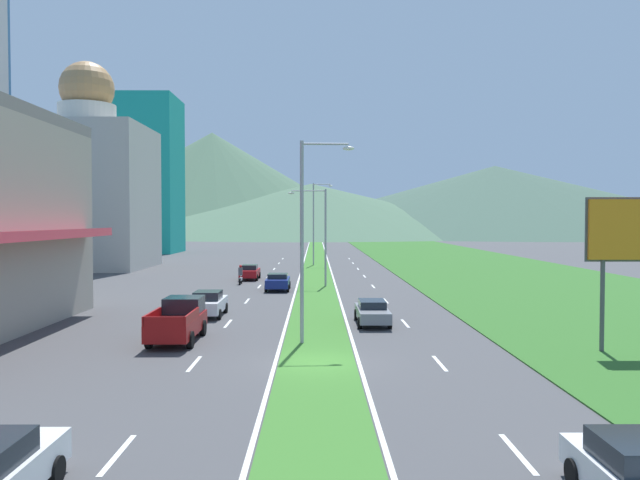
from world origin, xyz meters
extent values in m
plane|color=#424244|center=(0.00, 0.00, 0.00)|extent=(600.00, 600.00, 0.00)
cube|color=#387028|center=(0.00, 60.00, 0.03)|extent=(3.20, 240.00, 0.06)
cube|color=#2D6023|center=(20.60, 60.00, 0.03)|extent=(24.00, 240.00, 0.06)
cube|color=silver|center=(-5.10, -10.01, 0.01)|extent=(0.16, 2.80, 0.01)
cube|color=silver|center=(-5.10, -0.01, 0.01)|extent=(0.16, 2.80, 0.01)
cube|color=silver|center=(-5.10, 9.98, 0.01)|extent=(0.16, 2.80, 0.01)
cube|color=silver|center=(-5.10, 19.97, 0.01)|extent=(0.16, 2.80, 0.01)
cube|color=silver|center=(-5.10, 29.97, 0.01)|extent=(0.16, 2.80, 0.01)
cube|color=silver|center=(-5.10, 39.96, 0.01)|extent=(0.16, 2.80, 0.01)
cube|color=silver|center=(-5.10, 49.95, 0.01)|extent=(0.16, 2.80, 0.01)
cube|color=silver|center=(-5.10, 59.95, 0.01)|extent=(0.16, 2.80, 0.01)
cube|color=silver|center=(-5.10, 69.94, 0.01)|extent=(0.16, 2.80, 0.01)
cube|color=silver|center=(5.10, -10.01, 0.01)|extent=(0.16, 2.80, 0.01)
cube|color=silver|center=(5.10, -0.01, 0.01)|extent=(0.16, 2.80, 0.01)
cube|color=silver|center=(5.10, 9.98, 0.01)|extent=(0.16, 2.80, 0.01)
cube|color=silver|center=(5.10, 19.97, 0.01)|extent=(0.16, 2.80, 0.01)
cube|color=silver|center=(5.10, 29.97, 0.01)|extent=(0.16, 2.80, 0.01)
cube|color=silver|center=(5.10, 39.96, 0.01)|extent=(0.16, 2.80, 0.01)
cube|color=silver|center=(5.10, 49.95, 0.01)|extent=(0.16, 2.80, 0.01)
cube|color=silver|center=(5.10, 59.95, 0.01)|extent=(0.16, 2.80, 0.01)
cube|color=silver|center=(5.10, 69.94, 0.01)|extent=(0.16, 2.80, 0.01)
cube|color=silver|center=(-1.75, 60.00, 0.01)|extent=(0.16, 240.00, 0.01)
cube|color=silver|center=(1.75, 60.00, 0.01)|extent=(0.16, 240.00, 0.01)
cube|color=#D83847|center=(-14.85, 4.53, 5.15)|extent=(2.82, 21.57, 0.63)
cube|color=#B7B2A8|center=(-28.11, 51.47, 8.74)|extent=(14.46, 14.46, 17.48)
cylinder|color=beige|center=(-28.11, 51.47, 18.79)|extent=(6.87, 6.87, 2.62)
sphere|color=#B27F4C|center=(-28.11, 51.47, 22.06)|extent=(6.55, 6.55, 6.55)
cube|color=teal|center=(-31.29, 87.72, 14.03)|extent=(12.53, 12.53, 28.06)
cone|color=#47664C|center=(-46.08, 252.85, 22.36)|extent=(152.17, 152.17, 44.73)
cone|color=#47664C|center=(-1.79, 223.44, 10.18)|extent=(169.14, 169.14, 20.35)
cone|color=#3D5647|center=(77.80, 245.23, 14.70)|extent=(212.13, 212.13, 29.39)
cylinder|color=#99999E|center=(-0.72, 4.13, 4.87)|extent=(0.18, 0.18, 9.74)
cylinder|color=#99999E|center=(0.40, 4.17, 9.59)|extent=(2.24, 0.18, 0.10)
ellipsoid|color=silver|center=(1.51, 4.21, 9.39)|extent=(0.56, 0.28, 0.20)
cylinder|color=#99999E|center=(0.82, 29.83, 4.35)|extent=(0.18, 0.18, 8.71)
cylinder|color=#99999E|center=(-0.70, 29.91, 8.56)|extent=(3.06, 0.26, 0.10)
ellipsoid|color=silver|center=(-2.23, 29.99, 8.36)|extent=(0.56, 0.28, 0.20)
cylinder|color=#99999E|center=(-0.34, 55.53, 5.38)|extent=(0.18, 0.18, 10.75)
cylinder|color=#99999E|center=(0.78, 55.52, 10.60)|extent=(2.24, 0.11, 0.10)
ellipsoid|color=silver|center=(1.90, 55.52, 10.40)|extent=(0.56, 0.28, 0.20)
cylinder|color=#4C4C51|center=(12.84, 2.13, 2.10)|extent=(0.20, 0.20, 4.19)
cube|color=#4C4C51|center=(14.50, 2.15, 5.54)|extent=(4.92, 0.08, 2.90)
cylinder|color=black|center=(-5.93, -11.77, 0.32)|extent=(0.22, 0.64, 0.64)
cube|color=silver|center=(-6.71, 12.83, 0.69)|extent=(1.81, 4.40, 0.74)
cube|color=black|center=(-6.71, 12.65, 1.32)|extent=(1.55, 1.93, 0.52)
cylinder|color=black|center=(-7.58, 14.19, 0.32)|extent=(0.22, 0.64, 0.64)
cylinder|color=black|center=(-5.84, 14.19, 0.32)|extent=(0.22, 0.64, 0.64)
cylinder|color=black|center=(-7.58, 11.47, 0.32)|extent=(0.22, 0.64, 0.64)
cylinder|color=black|center=(-5.84, 11.47, 0.32)|extent=(0.22, 0.64, 0.64)
cube|color=slate|center=(3.19, 9.82, 0.62)|extent=(1.72, 4.77, 0.61)
cube|color=black|center=(3.19, 10.01, 1.14)|extent=(1.48, 2.10, 0.43)
cylinder|color=black|center=(4.01, 8.34, 0.32)|extent=(0.22, 0.64, 0.64)
cylinder|color=black|center=(2.37, 8.34, 0.32)|extent=(0.22, 0.64, 0.64)
cylinder|color=black|center=(4.01, 11.30, 0.32)|extent=(0.22, 0.64, 0.64)
cylinder|color=black|center=(2.37, 11.30, 0.32)|extent=(0.22, 0.64, 0.64)
cube|color=navy|center=(-3.26, 27.01, 0.67)|extent=(1.88, 4.30, 0.71)
cube|color=black|center=(-3.26, 26.83, 1.23)|extent=(1.62, 1.89, 0.41)
cylinder|color=black|center=(-4.17, 28.34, 0.32)|extent=(0.22, 0.64, 0.64)
cylinder|color=black|center=(-2.36, 28.34, 0.32)|extent=(0.22, 0.64, 0.64)
cylinder|color=black|center=(-4.17, 25.67, 0.32)|extent=(0.22, 0.64, 0.64)
cylinder|color=black|center=(-2.36, 25.67, 0.32)|extent=(0.22, 0.64, 0.64)
cube|color=maroon|center=(-6.65, 36.57, 0.67)|extent=(1.72, 4.46, 0.69)
cube|color=black|center=(-6.65, 36.39, 1.25)|extent=(1.48, 1.96, 0.48)
cylinder|color=black|center=(-7.47, 37.95, 0.32)|extent=(0.22, 0.64, 0.64)
cylinder|color=black|center=(-5.82, 37.95, 0.32)|extent=(0.22, 0.64, 0.64)
cylinder|color=black|center=(-7.47, 35.18, 0.32)|extent=(0.22, 0.64, 0.64)
cylinder|color=black|center=(-5.82, 35.18, 0.32)|extent=(0.22, 0.64, 0.64)
cylinder|color=black|center=(5.71, -12.02, 0.32)|extent=(0.22, 0.64, 0.64)
cube|color=maroon|center=(-6.85, 4.73, 0.80)|extent=(2.00, 5.40, 0.80)
cube|color=black|center=(-6.85, 6.33, 1.60)|extent=(1.84, 2.00, 0.80)
cube|color=maroon|center=(-7.79, 3.63, 1.42)|extent=(0.10, 3.20, 0.44)
cube|color=maroon|center=(-5.91, 3.63, 1.42)|extent=(0.10, 3.20, 0.44)
cube|color=maroon|center=(-6.85, 2.08, 1.42)|extent=(1.84, 0.10, 0.44)
cylinder|color=black|center=(-7.81, 6.35, 0.40)|extent=(0.26, 0.80, 0.80)
cylinder|color=black|center=(-5.89, 6.35, 0.40)|extent=(0.26, 0.80, 0.80)
cylinder|color=black|center=(-7.81, 3.11, 0.40)|extent=(0.26, 0.80, 0.80)
cylinder|color=black|center=(-5.89, 3.11, 0.40)|extent=(0.26, 0.80, 0.80)
cylinder|color=black|center=(-7.03, 32.74, 0.30)|extent=(0.10, 0.60, 0.60)
cylinder|color=black|center=(-7.03, 31.34, 0.30)|extent=(0.12, 0.60, 0.60)
cube|color=silver|center=(-7.03, 32.04, 0.47)|extent=(0.20, 1.12, 0.25)
ellipsoid|color=silver|center=(-7.03, 32.24, 0.83)|extent=(0.24, 0.44, 0.24)
cube|color=#4C4C51|center=(-7.03, 31.94, 1.20)|extent=(0.36, 0.28, 0.70)
sphere|color=red|center=(-7.03, 31.99, 1.67)|extent=(0.26, 0.26, 0.26)
camera|label=1|loc=(-0.06, -25.72, 5.97)|focal=35.04mm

